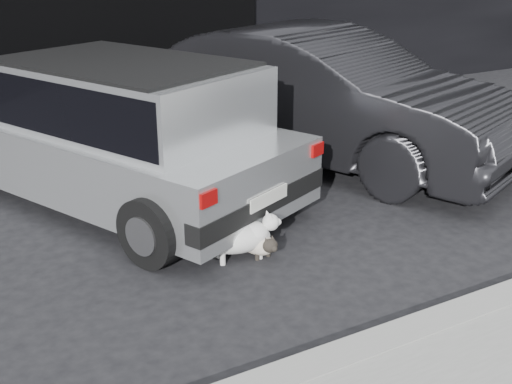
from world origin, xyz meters
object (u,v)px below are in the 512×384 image
silver_hatchback (118,126)px  cat_white (243,237)px  second_car (321,96)px  cat_siamese (256,242)px

silver_hatchback → cat_white: silver_hatchback is taller
silver_hatchback → second_car: second_car is taller
silver_hatchback → second_car: bearing=-20.5°
second_car → cat_white: size_ratio=5.72×
second_car → cat_siamese: size_ratio=6.90×
cat_white → silver_hatchback: bearing=-156.4°
cat_siamese → second_car: bearing=-143.0°
silver_hatchback → cat_siamese: 2.00m
silver_hatchback → second_car: 2.56m
cat_siamese → cat_white: (-0.13, -0.00, 0.08)m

